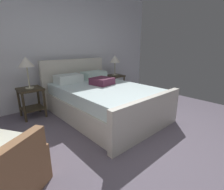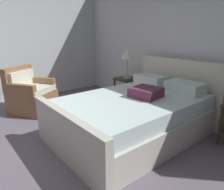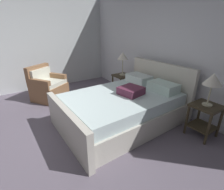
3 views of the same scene
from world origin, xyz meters
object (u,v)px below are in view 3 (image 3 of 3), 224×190
at_px(table_lamp_right, 213,80).
at_px(armchair, 48,87).
at_px(bed, 123,107).
at_px(nightstand_right, 204,115).
at_px(nightstand_left, 122,82).
at_px(table_lamp_left, 123,57).

xyz_separation_m(table_lamp_right, armchair, (-3.18, -1.86, -0.69)).
distance_m(bed, nightstand_right, 1.45).
distance_m(bed, nightstand_left, 1.42).
height_order(bed, table_lamp_left, table_lamp_left).
xyz_separation_m(bed, table_lamp_right, (1.15, 0.89, 0.70)).
bearing_deg(nightstand_right, table_lamp_right, 104.04).
height_order(bed, table_lamp_right, table_lamp_right).
bearing_deg(table_lamp_right, nightstand_right, -75.96).
bearing_deg(armchair, nightstand_left, 63.90).
distance_m(nightstand_right, nightstand_left, 2.30).
height_order(bed, nightstand_right, bed).
height_order(nightstand_left, table_lamp_left, table_lamp_left).
height_order(nightstand_right, table_lamp_left, table_lamp_left).
xyz_separation_m(nightstand_right, table_lamp_left, (-2.30, -0.06, 0.69)).
relative_size(nightstand_right, table_lamp_right, 1.08).
distance_m(nightstand_right, armchair, 3.68).
xyz_separation_m(bed, table_lamp_left, (-1.15, 0.83, 0.76)).
bearing_deg(nightstand_right, nightstand_left, -178.47).
distance_m(bed, armchair, 2.25).
relative_size(table_lamp_left, armchair, 0.61).
bearing_deg(bed, nightstand_right, 37.76).
height_order(table_lamp_right, armchair, table_lamp_right).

